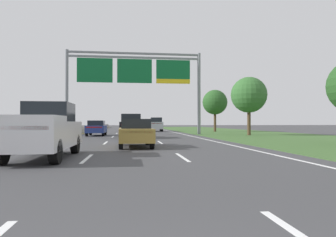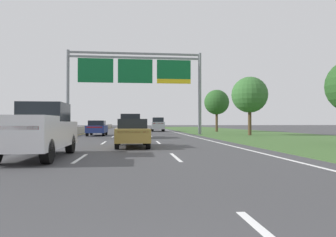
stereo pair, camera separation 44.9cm
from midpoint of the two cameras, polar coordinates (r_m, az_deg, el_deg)
The scene contains 13 objects.
ground_plane at distance 36.60m, azimuth -6.24°, elevation -2.88°, with size 220.00×220.00×0.00m, color #3D3D3F.
lane_striping at distance 36.14m, azimuth -6.24°, elevation -2.90°, with size 11.96×106.00×0.01m.
grass_verge_right at distance 39.17m, azimuth 14.64°, elevation -2.70°, with size 14.00×110.00×0.02m, color #3D602D.
median_barrier_concrete at distance 37.18m, azimuth -16.48°, elevation -2.28°, with size 0.60×110.00×0.85m.
overhead_sign_gantry at distance 34.73m, azimuth -5.73°, elevation 8.00°, with size 15.06×0.42×9.33m.
pickup_truck_white at distance 12.93m, azimuth -22.01°, elevation -2.05°, with size 2.01×5.40×2.20m.
car_black_centre_lane_suv at distance 27.57m, azimuth -6.51°, elevation -1.31°, with size 1.90×4.70×2.11m.
car_navy_centre_lane_suv at distance 47.80m, azimuth -6.16°, elevation -1.06°, with size 2.01×4.74×2.11m.
car_gold_centre_lane_sedan at distance 17.42m, azimuth -5.95°, elevation -2.58°, with size 1.92×4.44×1.57m.
car_silver_right_lane_suv at distance 47.21m, azimuth -1.65°, elevation -1.06°, with size 2.04×4.75×2.11m.
car_blue_left_lane_sedan at distance 32.82m, azimuth -12.64°, elevation -1.69°, with size 1.83×4.40×1.57m.
roadside_tree_mid at distance 33.82m, azimuth 15.29°, elevation 4.25°, with size 3.81×3.81×6.23m.
roadside_tree_far at distance 45.81m, azimuth 9.30°, elevation 2.99°, with size 3.65×3.65×6.19m.
Camera 2 is at (0.22, -1.60, 1.39)m, focal length 32.81 mm.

